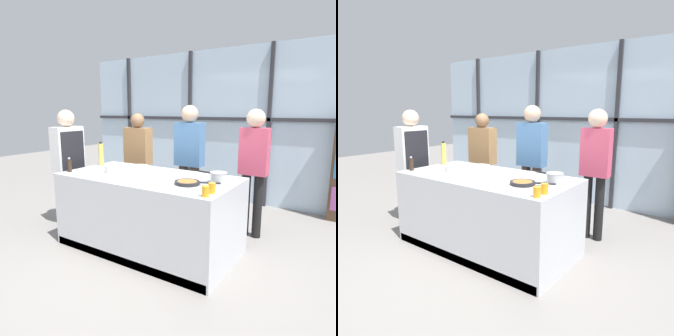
% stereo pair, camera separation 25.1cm
% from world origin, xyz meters
% --- Properties ---
extents(ground_plane, '(18.00, 18.00, 0.00)m').
position_xyz_m(ground_plane, '(0.00, 0.00, 0.00)').
color(ground_plane, gray).
extents(back_window_wall, '(6.40, 0.10, 2.80)m').
position_xyz_m(back_window_wall, '(0.00, 2.49, 1.40)').
color(back_window_wall, silver).
rests_on(back_window_wall, ground_plane).
extents(demo_island, '(2.14, 1.08, 0.92)m').
position_xyz_m(demo_island, '(0.00, -0.00, 0.46)').
color(demo_island, silver).
rests_on(demo_island, ground_plane).
extents(chef, '(0.24, 0.45, 1.70)m').
position_xyz_m(chef, '(-1.43, 0.00, 0.96)').
color(chef, '#232838').
rests_on(chef, ground_plane).
extents(spectator_far_left, '(0.45, 0.23, 1.65)m').
position_xyz_m(spectator_far_left, '(-0.96, 1.03, 0.93)').
color(spectator_far_left, '#47382D').
rests_on(spectator_far_left, ground_plane).
extents(spectator_center_left, '(0.43, 0.25, 1.77)m').
position_xyz_m(spectator_center_left, '(0.00, 1.03, 1.02)').
color(spectator_center_left, '#47382D').
rests_on(spectator_center_left, ground_plane).
extents(spectator_center_right, '(0.37, 0.24, 1.71)m').
position_xyz_m(spectator_center_right, '(0.96, 1.03, 1.01)').
color(spectator_center_right, black).
rests_on(spectator_center_right, ground_plane).
extents(frying_pan, '(0.46, 0.28, 0.04)m').
position_xyz_m(frying_pan, '(0.61, -0.12, 0.94)').
color(frying_pan, '#232326').
rests_on(frying_pan, demo_island).
extents(saucepan, '(0.34, 0.19, 0.12)m').
position_xyz_m(saucepan, '(0.85, 0.13, 0.98)').
color(saucepan, silver).
rests_on(saucepan, demo_island).
extents(white_plate, '(0.26, 0.26, 0.01)m').
position_xyz_m(white_plate, '(-0.46, 0.41, 0.93)').
color(white_plate, white).
rests_on(white_plate, demo_island).
extents(mixing_bowl, '(0.20, 0.20, 0.08)m').
position_xyz_m(mixing_bowl, '(-0.51, -0.07, 0.96)').
color(mixing_bowl, silver).
rests_on(mixing_bowl, demo_island).
extents(oil_bottle, '(0.07, 0.07, 0.34)m').
position_xyz_m(oil_bottle, '(-0.97, 0.19, 1.08)').
color(oil_bottle, '#E0CC4C').
rests_on(oil_bottle, demo_island).
extents(pepper_grinder, '(0.05, 0.05, 0.19)m').
position_xyz_m(pepper_grinder, '(-0.98, -0.36, 1.01)').
color(pepper_grinder, '#332319').
rests_on(pepper_grinder, demo_island).
extents(juice_glass_near, '(0.07, 0.07, 0.10)m').
position_xyz_m(juice_glass_near, '(0.97, -0.44, 0.97)').
color(juice_glass_near, orange).
rests_on(juice_glass_near, demo_island).
extents(juice_glass_far, '(0.07, 0.07, 0.10)m').
position_xyz_m(juice_glass_far, '(0.97, -0.30, 0.97)').
color(juice_glass_far, orange).
rests_on(juice_glass_far, demo_island).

